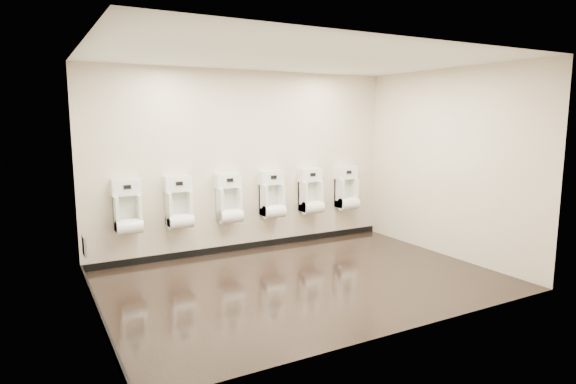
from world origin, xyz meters
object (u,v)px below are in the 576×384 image
urinal_3 (272,198)px  urinal_5 (347,191)px  urinal_0 (128,211)px  urinal_4 (311,194)px  urinal_2 (229,202)px  urinal_1 (179,206)px  access_panel (84,246)px

urinal_3 → urinal_5: size_ratio=1.00×
urinal_0 → urinal_4: 2.95m
urinal_2 → urinal_4: same height
urinal_2 → urinal_5: bearing=0.0°
urinal_1 → urinal_3: (1.51, 0.00, 0.00)m
urinal_3 → access_panel: bearing=-171.6°
urinal_5 → urinal_1: bearing=180.0°
urinal_1 → urinal_5: (2.97, 0.00, 0.00)m
urinal_4 → urinal_5: bearing=0.0°
urinal_5 → urinal_4: bearing=180.0°
access_panel → urinal_0: size_ratio=0.34×
urinal_2 → urinal_5: size_ratio=1.00×
urinal_0 → urinal_4: same height
access_panel → urinal_4: urinal_4 is taller
urinal_2 → urinal_5: (2.19, 0.00, 0.00)m
urinal_4 → urinal_3: bearing=180.0°
urinal_3 → urinal_5: (1.45, 0.00, 0.00)m
urinal_3 → urinal_4: 0.72m
urinal_1 → urinal_2: 0.77m
access_panel → urinal_1: size_ratio=0.34×
urinal_1 → urinal_2: bearing=0.0°
urinal_1 → urinal_5: 2.97m
urinal_0 → urinal_4: bearing=0.0°
urinal_0 → urinal_2: same height
access_panel → urinal_5: 4.33m
access_panel → urinal_1: (1.34, 0.42, 0.32)m
urinal_2 → urinal_4: bearing=0.0°
urinal_1 → urinal_0: bearing=180.0°
urinal_0 → urinal_1: 0.72m
access_panel → urinal_4: 3.61m
urinal_2 → urinal_4: size_ratio=1.00×
access_panel → urinal_0: urinal_0 is taller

